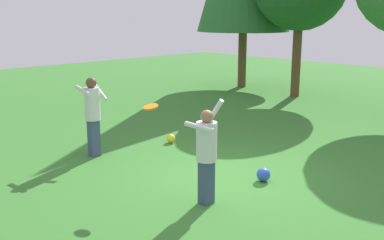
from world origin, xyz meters
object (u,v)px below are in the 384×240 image
person_thrower (207,149)px  person_catcher (92,110)px  ball_blue (263,175)px  ball_yellow (171,139)px  frisbee (151,107)px

person_thrower → person_catcher: bearing=-10.2°
ball_blue → person_thrower: bearing=-91.7°
person_catcher → ball_blue: bearing=28.2°
person_catcher → ball_yellow: size_ratio=8.22×
person_thrower → ball_yellow: bearing=-41.3°
person_catcher → person_thrower: bearing=5.2°
person_thrower → ball_blue: bearing=-100.7°
person_thrower → person_catcher: size_ratio=1.00×
person_thrower → frisbee: (-1.19, -0.19, 0.55)m
person_catcher → ball_yellow: 2.16m
person_catcher → frisbee: 2.39m
ball_yellow → frisbee: bearing=-48.3°
ball_yellow → person_catcher: bearing=-102.2°
ball_blue → ball_yellow: size_ratio=1.22×
frisbee → person_thrower: bearing=9.0°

